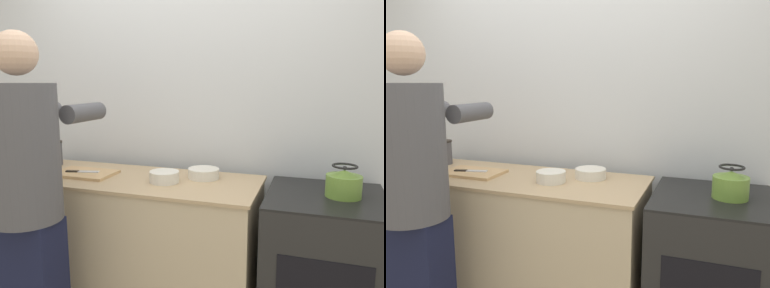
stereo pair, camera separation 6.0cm
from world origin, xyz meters
The scene contains 11 objects.
wall_back centered at (0.00, 0.73, 1.30)m, with size 8.00×0.05×2.60m.
counter centered at (-0.34, 0.30, 0.46)m, with size 1.75×0.63×0.92m.
oven centered at (0.89, 0.33, 0.46)m, with size 0.62×0.66×0.91m.
person centered at (-0.56, -0.26, 0.95)m, with size 0.41×0.64×1.76m.
cutting_board centered at (-0.58, 0.27, 0.93)m, with size 0.38×0.25×0.02m.
knife centered at (-0.60, 0.26, 0.94)m, with size 0.22×0.08×0.01m.
kettle centered at (0.97, 0.33, 0.99)m, with size 0.18×0.18×0.17m.
bowl_prep centered at (-0.03, 0.26, 0.96)m, with size 0.18×0.18×0.07m.
bowl_mixing centered at (0.17, 0.43, 0.95)m, with size 0.19×0.19×0.06m.
canister_jar centered at (-0.96, 0.44, 1.01)m, with size 0.12×0.12×0.17m.
book_stack centered at (-1.02, 0.19, 1.00)m, with size 0.24×0.30×0.17m.
Camera 2 is at (0.87, -1.72, 1.52)m, focal length 35.00 mm.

